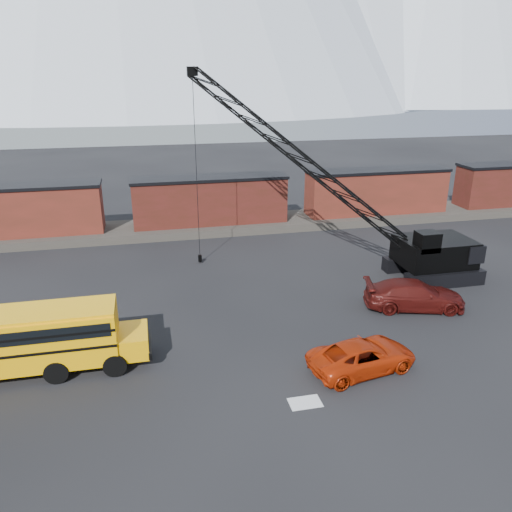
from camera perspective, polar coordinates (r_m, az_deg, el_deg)
The scene contains 10 objects.
ground at distance 25.66m, azimuth 1.73°, elevation -11.35°, with size 160.00×160.00×0.00m, color black.
gravel_berm at distance 45.42m, azimuth -5.17°, elevation 3.43°, with size 120.00×5.00×0.70m, color #47413A.
boxcar_west_near at distance 45.65m, azimuth -25.65°, elevation 4.73°, with size 13.70×3.10×4.17m.
boxcar_mid at distance 44.79m, azimuth -5.27°, elevation 6.39°, with size 13.70×3.10×4.17m.
boxcar_east_near at distance 49.39m, azimuth 13.60°, elevation 7.22°, with size 13.70×3.10×4.17m.
snow_patch at distance 22.61m, azimuth 5.63°, elevation -16.32°, with size 1.40×0.90×0.02m, color silver.
school_bus at distance 25.94m, azimuth -25.94°, elevation -8.66°, with size 11.65×2.65×3.19m.
red_pickup at distance 24.77m, azimuth 12.06°, elevation -11.11°, with size 2.44×5.30×1.47m, color #B32808.
maroon_suv at distance 31.55m, azimuth 17.65°, elevation -4.26°, with size 2.41×5.93×1.72m, color #420E0B.
crawler_crane at distance 34.08m, azimuth 5.65°, elevation 10.63°, with size 18.68×8.91×14.00m.
Camera 1 is at (-5.55, -21.14, 13.45)m, focal length 35.00 mm.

